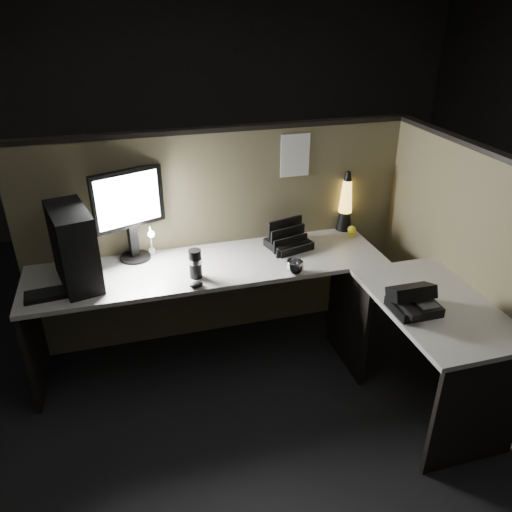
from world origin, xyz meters
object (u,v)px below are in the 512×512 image
object	(u,v)px
monitor	(129,206)
desk_phone	(412,301)
pc_tower	(74,247)
lava_lamp	(345,206)
keyboard	(63,292)

from	to	relation	value
monitor	desk_phone	size ratio (longest dim) A/B	2.30
pc_tower	lava_lamp	distance (m)	1.88
keyboard	monitor	bearing A→B (deg)	32.78
lava_lamp	desk_phone	world-z (taller)	lava_lamp
pc_tower	keyboard	size ratio (longest dim) A/B	1.13
keyboard	desk_phone	bearing A→B (deg)	-26.40
pc_tower	monitor	bearing A→B (deg)	20.50
lava_lamp	desk_phone	distance (m)	1.10
pc_tower	desk_phone	bearing A→B (deg)	-38.42
pc_tower	desk_phone	distance (m)	1.96
keyboard	lava_lamp	bearing A→B (deg)	5.51
monitor	lava_lamp	distance (m)	1.53
pc_tower	lava_lamp	size ratio (longest dim) A/B	1.07
desk_phone	keyboard	bearing A→B (deg)	159.72
keyboard	desk_phone	distance (m)	1.99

